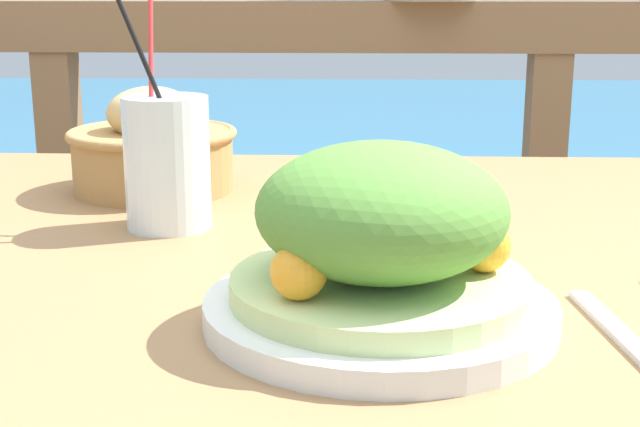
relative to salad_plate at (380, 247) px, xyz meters
name	(u,v)px	position (x,y,z in m)	size (l,w,h in m)	color
patio_table	(250,331)	(-0.12, 0.20, -0.15)	(1.15, 0.99, 0.74)	#997047
railing_fence	(300,147)	(-0.12, 1.01, -0.10)	(2.80, 0.08, 0.97)	brown
sea_backdrop	(333,161)	(-0.12, 3.51, -0.62)	(12.00, 4.00, 0.37)	teal
salad_plate	(380,247)	(0.00, 0.00, 0.00)	(0.27, 0.27, 0.14)	silver
drink_glass	(167,162)	(-0.22, 0.27, 0.01)	(0.09, 0.09, 0.24)	silver
bread_basket	(153,149)	(-0.27, 0.44, -0.01)	(0.21, 0.21, 0.13)	#AD7F47
fork	(621,334)	(0.18, -0.02, -0.06)	(0.04, 0.18, 0.00)	silver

